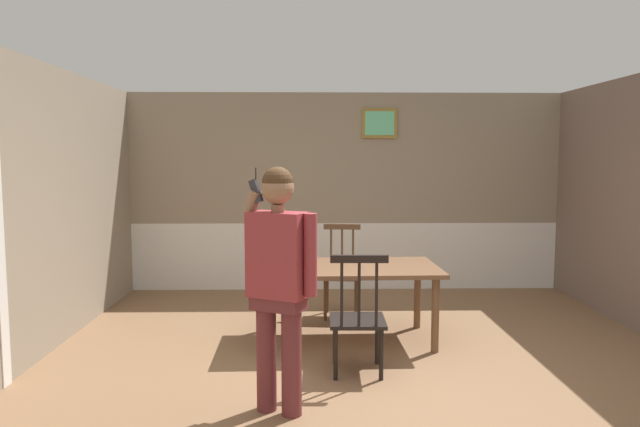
# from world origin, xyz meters

# --- Properties ---
(ground_plane) EXTENTS (6.96, 6.96, 0.00)m
(ground_plane) POSITION_xyz_m (0.00, 0.00, 0.00)
(ground_plane) COLOR #846042
(room_back_partition) EXTENTS (5.83, 0.17, 2.63)m
(room_back_partition) POSITION_xyz_m (0.00, 3.16, 1.27)
(room_back_partition) COLOR gray
(room_back_partition) RESTS_ON ground_plane
(room_left_partition) EXTENTS (0.13, 6.32, 2.63)m
(room_left_partition) POSITION_xyz_m (-2.92, -0.00, 1.31)
(room_left_partition) COLOR gray
(room_left_partition) RESTS_ON ground_plane
(dining_table) EXTENTS (1.74, 1.01, 0.73)m
(dining_table) POSITION_xyz_m (-0.11, 0.90, 0.65)
(dining_table) COLOR brown
(dining_table) RESTS_ON ground_plane
(chair_near_window) EXTENTS (0.46, 0.46, 1.02)m
(chair_near_window) POSITION_xyz_m (-0.13, 1.78, 0.49)
(chair_near_window) COLOR #513823
(chair_near_window) RESTS_ON ground_plane
(chair_by_doorway) EXTENTS (0.47, 0.47, 1.02)m
(chair_by_doorway) POSITION_xyz_m (-0.09, 0.03, 0.47)
(chair_by_doorway) COLOR black
(chair_by_doorway) RESTS_ON ground_plane
(person_figure) EXTENTS (0.52, 0.37, 1.71)m
(person_figure) POSITION_xyz_m (-0.70, -0.69, 0.99)
(person_figure) COLOR brown
(person_figure) RESTS_ON ground_plane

